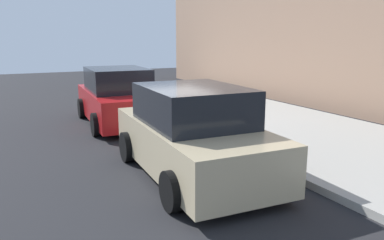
% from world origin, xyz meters
% --- Properties ---
extents(ground_plane, '(40.00, 40.00, 0.00)m').
position_xyz_m(ground_plane, '(0.00, 0.00, 0.00)').
color(ground_plane, black).
extents(sidewalk_curb, '(18.00, 5.00, 0.14)m').
position_xyz_m(sidewalk_curb, '(0.00, -2.50, 0.07)').
color(sidewalk_curb, '#9E9B93').
rests_on(sidewalk_curb, ground_plane).
extents(suitcase_silver_0, '(0.43, 0.27, 0.92)m').
position_xyz_m(suitcase_silver_0, '(-3.59, -0.47, 0.44)').
color(suitcase_silver_0, '#9EA0A8').
rests_on(suitcase_silver_0, sidewalk_curb).
extents(suitcase_teal_1, '(0.43, 0.23, 0.93)m').
position_xyz_m(suitcase_teal_1, '(-3.10, -0.44, 0.47)').
color(suitcase_teal_1, '#0F606B').
rests_on(suitcase_teal_1, sidewalk_curb).
extents(suitcase_red_2, '(0.36, 0.20, 1.00)m').
position_xyz_m(suitcase_red_2, '(-2.64, -0.47, 0.53)').
color(suitcase_red_2, red).
rests_on(suitcase_red_2, sidewalk_curb).
extents(suitcase_olive_3, '(0.46, 0.22, 0.71)m').
position_xyz_m(suitcase_olive_3, '(-2.17, -0.45, 0.40)').
color(suitcase_olive_3, '#59601E').
rests_on(suitcase_olive_3, sidewalk_curb).
extents(suitcase_navy_4, '(0.44, 0.28, 0.94)m').
position_xyz_m(suitcase_navy_4, '(-1.66, -0.43, 0.46)').
color(suitcase_navy_4, navy).
rests_on(suitcase_navy_4, sidewalk_curb).
extents(suitcase_black_5, '(0.40, 0.26, 0.80)m').
position_xyz_m(suitcase_black_5, '(-1.19, -0.50, 0.41)').
color(suitcase_black_5, black).
rests_on(suitcase_black_5, sidewalk_curb).
extents(fire_hydrant, '(0.39, 0.21, 0.81)m').
position_xyz_m(fire_hydrant, '(-0.46, -0.46, 0.56)').
color(fire_hydrant, red).
rests_on(fire_hydrant, sidewalk_curb).
extents(bollard_post, '(0.16, 0.16, 0.65)m').
position_xyz_m(bollard_post, '(0.15, -0.31, 0.47)').
color(bollard_post, brown).
rests_on(bollard_post, sidewalk_curb).
extents(parked_car_beige_0, '(4.29, 2.23, 1.71)m').
position_xyz_m(parked_car_beige_0, '(-4.43, 1.49, 0.79)').
color(parked_car_beige_0, tan).
rests_on(parked_car_beige_0, ground_plane).
extents(parked_car_red_1, '(4.31, 2.21, 1.70)m').
position_xyz_m(parked_car_red_1, '(0.59, 1.49, 0.79)').
color(parked_car_red_1, '#AD1619').
rests_on(parked_car_red_1, ground_plane).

